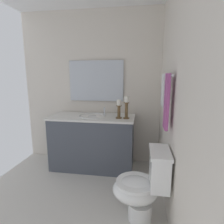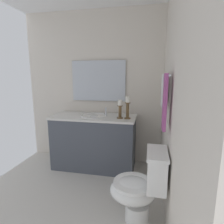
{
  "view_description": "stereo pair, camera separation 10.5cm",
  "coord_description": "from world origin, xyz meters",
  "views": [
    {
      "loc": [
        1.77,
        0.83,
        1.44
      ],
      "look_at": [
        -0.47,
        0.47,
        0.99
      ],
      "focal_mm": 29.68,
      "sensor_mm": 36.0,
      "label": 1
    },
    {
      "loc": [
        1.76,
        0.93,
        1.44
      ],
      "look_at": [
        -0.47,
        0.47,
        0.99
      ],
      "focal_mm": 29.68,
      "sensor_mm": 36.0,
      "label": 2
    }
  ],
  "objects": [
    {
      "name": "candle_holder_short",
      "position": [
        -0.83,
        0.52,
        0.97
      ],
      "size": [
        0.09,
        0.09,
        0.27
      ],
      "color": "brown",
      "rests_on": "vanity_cabinet"
    },
    {
      "name": "floor",
      "position": [
        0.0,
        0.0,
        -0.01
      ],
      "size": [
        2.47,
        2.3,
        0.02
      ],
      "primitive_type": "cube",
      "color": "beige",
      "rests_on": "ground"
    },
    {
      "name": "sink_basin",
      "position": [
        -0.91,
        0.1,
        0.79
      ],
      "size": [
        0.4,
        0.4,
        0.24
      ],
      "color": "white",
      "rests_on": "vanity_cabinet"
    },
    {
      "name": "towel_near_vanity",
      "position": [
        -0.33,
        1.07,
        1.28
      ],
      "size": [
        0.24,
        0.03,
        0.35
      ],
      "primitive_type": "cube",
      "color": "white",
      "rests_on": "towel_bar"
    },
    {
      "name": "mirror",
      "position": [
        -1.19,
        0.1,
        1.35
      ],
      "size": [
        0.02,
        0.89,
        0.65
      ],
      "primitive_type": "cube",
      "color": "silver"
    },
    {
      "name": "wall_left",
      "position": [
        -1.23,
        0.0,
        1.23
      ],
      "size": [
        0.04,
        2.3,
        2.45
      ],
      "primitive_type": "cube",
      "color": "silver",
      "rests_on": "ground"
    },
    {
      "name": "toilet",
      "position": [
        0.1,
        0.87,
        0.37
      ],
      "size": [
        0.39,
        0.54,
        0.75
      ],
      "color": "white",
      "rests_on": "ground"
    },
    {
      "name": "wall_back",
      "position": [
        0.0,
        1.15,
        1.23
      ],
      "size": [
        2.47,
        0.04,
        2.45
      ],
      "primitive_type": "cube",
      "color": "silver",
      "rests_on": "ground"
    },
    {
      "name": "towel_center",
      "position": [
        -0.04,
        1.07,
        1.19
      ],
      "size": [
        0.18,
        0.03,
        0.53
      ],
      "primitive_type": "cube",
      "color": "#A54C8C",
      "rests_on": "towel_bar"
    },
    {
      "name": "vanity_cabinet",
      "position": [
        -0.91,
        0.1,
        0.42
      ],
      "size": [
        0.58,
        1.29,
        0.83
      ],
      "color": "#474C56",
      "rests_on": "ground"
    },
    {
      "name": "towel_bar",
      "position": [
        -0.19,
        1.09,
        1.44
      ],
      "size": [
        0.59,
        0.02,
        0.02
      ],
      "primitive_type": "cylinder",
      "rotation": [
        0.0,
        1.57,
        0.0
      ],
      "color": "silver"
    },
    {
      "name": "candle_holder_tall",
      "position": [
        -0.83,
        0.62,
        1.0
      ],
      "size": [
        0.09,
        0.09,
        0.32
      ],
      "color": "brown",
      "rests_on": "vanity_cabinet"
    }
  ]
}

